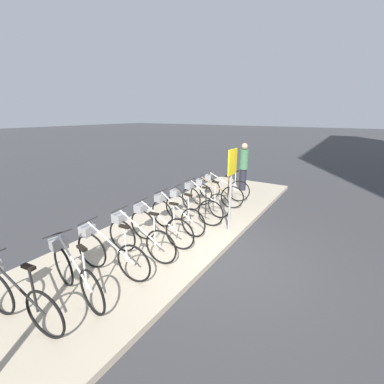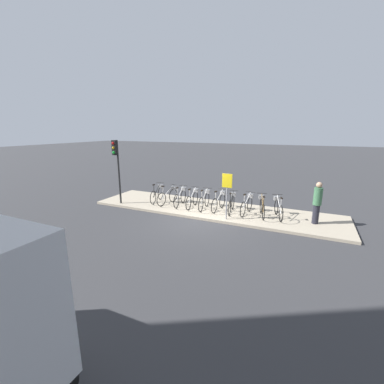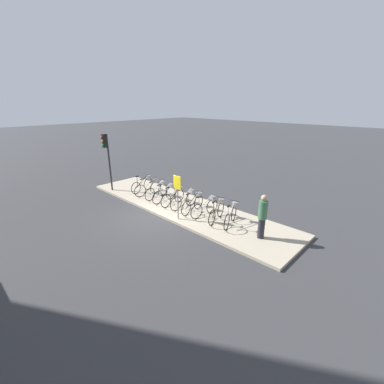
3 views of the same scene
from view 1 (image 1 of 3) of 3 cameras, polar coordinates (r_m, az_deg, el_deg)
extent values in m
plane|color=#38383A|center=(5.68, 6.15, -14.29)|extent=(120.00, 120.00, 0.00)
cube|color=#B7A88E|center=(6.38, -6.40, -9.98)|extent=(12.38, 3.06, 0.12)
torus|color=black|center=(4.10, -29.86, -22.58)|extent=(0.13, 0.71, 0.72)
cylinder|color=black|center=(4.30, -34.51, -16.72)|extent=(0.17, 1.00, 0.61)
cylinder|color=black|center=(4.01, -31.77, -18.12)|extent=(0.04, 0.04, 0.65)
cube|color=black|center=(3.84, -32.59, -13.86)|extent=(0.10, 0.21, 0.04)
torus|color=black|center=(4.22, -21.32, -20.05)|extent=(0.16, 0.71, 0.72)
torus|color=black|center=(5.01, -26.67, -14.51)|extent=(0.16, 0.71, 0.72)
cylinder|color=silver|center=(4.46, -24.73, -13.95)|extent=(0.20, 0.99, 0.61)
cylinder|color=silver|center=(4.15, -22.71, -15.54)|extent=(0.04, 0.04, 0.65)
cube|color=black|center=(3.98, -23.28, -11.34)|extent=(0.10, 0.21, 0.04)
cylinder|color=#262626|center=(4.73, -27.65, -8.16)|extent=(0.46, 0.10, 0.02)
cube|color=gray|center=(4.86, -27.54, -10.12)|extent=(0.27, 0.24, 0.18)
torus|color=black|center=(4.68, -12.84, -15.24)|extent=(0.11, 0.72, 0.72)
torus|color=black|center=(5.30, -21.37, -12.01)|extent=(0.11, 0.72, 0.72)
cylinder|color=silver|center=(4.84, -17.70, -10.60)|extent=(0.14, 1.00, 0.61)
cylinder|color=silver|center=(4.60, -14.45, -11.33)|extent=(0.04, 0.04, 0.65)
cube|color=black|center=(4.45, -14.78, -7.43)|extent=(0.09, 0.21, 0.04)
cylinder|color=#262626|center=(5.04, -22.11, -5.92)|extent=(0.46, 0.07, 0.02)
cube|color=gray|center=(5.16, -22.24, -7.86)|extent=(0.26, 0.22, 0.18)
torus|color=black|center=(5.10, -6.92, -12.06)|extent=(0.08, 0.72, 0.72)
torus|color=black|center=(5.67, -15.22, -9.41)|extent=(0.08, 0.72, 0.72)
cylinder|color=silver|center=(5.24, -11.49, -7.89)|extent=(0.10, 1.00, 0.61)
cylinder|color=silver|center=(5.02, -8.34, -8.44)|extent=(0.03, 0.03, 0.65)
cube|color=black|center=(4.88, -8.51, -4.80)|extent=(0.08, 0.20, 0.04)
cylinder|color=#262626|center=(5.43, -15.71, -3.64)|extent=(0.46, 0.06, 0.02)
cube|color=gray|center=(5.54, -15.92, -5.49)|extent=(0.25, 0.22, 0.18)
torus|color=black|center=(5.56, -2.75, -9.32)|extent=(0.09, 0.72, 0.72)
torus|color=black|center=(6.09, -10.80, -7.20)|extent=(0.09, 0.72, 0.72)
cylinder|color=beige|center=(5.69, -7.07, -5.60)|extent=(0.10, 1.00, 0.61)
cylinder|color=beige|center=(5.49, -4.03, -5.98)|extent=(0.03, 0.03, 0.65)
cube|color=black|center=(5.37, -4.10, -2.61)|extent=(0.08, 0.20, 0.04)
cylinder|color=#262626|center=(5.87, -11.13, -1.77)|extent=(0.46, 0.06, 0.02)
cube|color=gray|center=(5.96, -11.39, -3.51)|extent=(0.25, 0.22, 0.18)
torus|color=black|center=(6.10, 0.21, -6.83)|extent=(0.09, 0.72, 0.72)
torus|color=black|center=(6.69, -6.64, -4.74)|extent=(0.09, 0.72, 0.72)
cylinder|color=beige|center=(6.27, -3.42, -3.31)|extent=(0.11, 1.00, 0.61)
cylinder|color=beige|center=(6.05, -0.83, -3.72)|extent=(0.03, 0.03, 0.65)
cube|color=black|center=(5.94, -0.84, -0.62)|extent=(0.08, 0.20, 0.04)
cylinder|color=#262626|center=(6.49, -6.82, 0.25)|extent=(0.46, 0.06, 0.02)
cube|color=gray|center=(6.58, -7.08, -1.34)|extent=(0.25, 0.22, 0.18)
torus|color=black|center=(6.68, 4.14, -4.69)|extent=(0.12, 0.72, 0.72)
torus|color=black|center=(7.07, -3.33, -3.42)|extent=(0.12, 0.72, 0.72)
cylinder|color=black|center=(6.76, 0.30, -1.76)|extent=(0.15, 1.00, 0.61)
cylinder|color=black|center=(6.62, 3.10, -1.90)|extent=(0.04, 0.04, 0.65)
cube|color=black|center=(6.51, 3.15, 0.95)|extent=(0.09, 0.21, 0.04)
cylinder|color=#262626|center=(6.88, -3.42, 1.34)|extent=(0.46, 0.08, 0.02)
cube|color=gray|center=(6.96, -3.75, -0.20)|extent=(0.26, 0.23, 0.18)
torus|color=black|center=(7.21, 5.97, -3.07)|extent=(0.10, 0.72, 0.72)
torus|color=black|center=(7.75, -0.22, -1.54)|extent=(0.10, 0.72, 0.72)
cylinder|color=silver|center=(7.38, 2.80, -0.16)|extent=(0.13, 1.00, 0.61)
cylinder|color=silver|center=(7.18, 5.13, -0.42)|extent=(0.03, 0.03, 0.65)
cube|color=black|center=(7.08, 5.20, 2.23)|extent=(0.09, 0.21, 0.04)
cylinder|color=#262626|center=(7.57, -0.22, 2.83)|extent=(0.46, 0.07, 0.02)
cube|color=gray|center=(7.65, -0.52, 1.43)|extent=(0.26, 0.22, 0.18)
torus|color=black|center=(7.99, 8.93, -1.16)|extent=(0.23, 0.70, 0.72)
torus|color=black|center=(8.17, 2.06, -0.56)|extent=(0.23, 0.70, 0.72)
cylinder|color=olive|center=(7.98, 5.51, 1.12)|extent=(0.30, 0.97, 0.61)
cylinder|color=olive|center=(7.92, 8.06, 1.15)|extent=(0.04, 0.04, 0.65)
cube|color=black|center=(7.83, 8.16, 3.56)|extent=(0.12, 0.21, 0.04)
cylinder|color=#262626|center=(8.01, 2.11, 3.60)|extent=(0.45, 0.15, 0.02)
cube|color=gray|center=(8.07, 1.75, 2.24)|extent=(0.29, 0.26, 0.18)
torus|color=black|center=(8.66, 10.39, 0.20)|extent=(0.26, 0.69, 0.72)
torus|color=black|center=(8.78, 3.96, 0.66)|extent=(0.26, 0.69, 0.72)
cylinder|color=silver|center=(8.63, 7.22, 2.28)|extent=(0.34, 0.96, 0.61)
cylinder|color=silver|center=(8.59, 9.60, 2.33)|extent=(0.04, 0.04, 0.65)
cube|color=black|center=(8.51, 9.71, 4.57)|extent=(0.13, 0.21, 0.04)
cylinder|color=#262626|center=(8.63, 4.04, 4.55)|extent=(0.44, 0.17, 0.02)
cube|color=gray|center=(8.68, 3.69, 3.28)|extent=(0.29, 0.26, 0.18)
cylinder|color=#23232D|center=(10.01, 11.20, 2.75)|extent=(0.26, 0.26, 0.82)
cylinder|color=#3F724C|center=(9.85, 11.45, 7.13)|extent=(0.34, 0.34, 0.73)
sphere|color=tan|center=(9.78, 11.62, 9.92)|extent=(0.24, 0.24, 0.24)
cylinder|color=#99999E|center=(6.25, 8.52, 0.09)|extent=(0.06, 0.06, 2.05)
cube|color=yellow|center=(6.08, 9.00, 6.60)|extent=(0.44, 0.03, 0.60)
camera|label=2|loc=(11.84, 77.56, 9.28)|focal=24.00mm
camera|label=3|loc=(14.37, 55.89, 18.93)|focal=24.00mm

